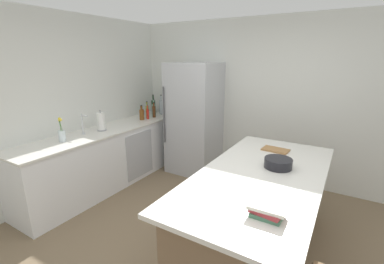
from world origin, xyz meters
name	(u,v)px	position (x,y,z in m)	size (l,w,h in m)	color
ground_plane	(203,255)	(0.00, 0.00, 0.00)	(7.20, 7.20, 0.00)	#7A664C
wall_rear	(271,102)	(0.00, 2.25, 1.30)	(6.00, 0.10, 2.60)	silver
wall_left	(47,109)	(-2.45, 0.00, 1.30)	(0.10, 6.00, 2.60)	silver
counter_run_left	(109,157)	(-2.08, 0.66, 0.46)	(0.67, 2.90, 0.92)	white
kitchen_island	(258,214)	(0.46, 0.32, 0.46)	(1.09, 2.27, 0.91)	#7A6047
refrigerator	(194,119)	(-1.20, 1.84, 0.95)	(0.81, 0.75, 1.91)	#B7BABF
sink_faucet	(83,124)	(-2.12, 0.30, 1.08)	(0.15, 0.05, 0.30)	silver
flower_vase	(62,134)	(-2.08, -0.07, 1.02)	(0.09, 0.09, 0.32)	silver
paper_towel_roll	(101,122)	(-2.08, 0.58, 1.05)	(0.14, 0.14, 0.31)	gray
soda_bottle	(161,107)	(-2.03, 1.99, 1.06)	(0.08, 0.08, 0.37)	silver
wine_bottle	(153,107)	(-2.15, 1.91, 1.07)	(0.08, 0.08, 0.38)	#19381E
gin_bottle	(154,110)	(-2.06, 1.80, 1.04)	(0.08, 0.08, 0.32)	#8CB79E
syrup_bottle	(154,111)	(-1.98, 1.71, 1.03)	(0.06, 0.06, 0.28)	#5B3319
olive_oil_bottle	(147,111)	(-2.06, 1.61, 1.04)	(0.06, 0.06, 0.30)	olive
hot_sauce_bottle	(148,114)	(-1.99, 1.53, 1.02)	(0.05, 0.05, 0.26)	red
whiskey_bottle	(142,114)	(-2.04, 1.43, 1.02)	(0.08, 0.08, 0.26)	brown
cookbook_stack	(268,210)	(0.70, -0.35, 0.96)	(0.26, 0.20, 0.08)	#4C7F60
mixing_bowl	(278,163)	(0.56, 0.54, 0.96)	(0.28, 0.28, 0.10)	black
cutting_board	(275,150)	(0.41, 1.05, 0.92)	(0.31, 0.21, 0.02)	#9E7042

